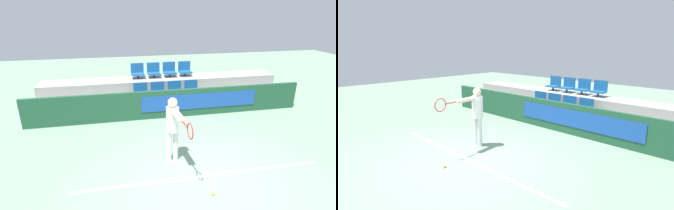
{
  "view_description": "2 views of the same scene",
  "coord_description": "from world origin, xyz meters",
  "views": [
    {
      "loc": [
        -1.72,
        -4.57,
        3.54
      ],
      "look_at": [
        -0.36,
        2.07,
        0.96
      ],
      "focal_mm": 28.0,
      "sensor_mm": 36.0,
      "label": 1
    },
    {
      "loc": [
        4.77,
        -3.55,
        2.69
      ],
      "look_at": [
        -0.51,
        1.94,
        0.95
      ],
      "focal_mm": 28.0,
      "sensor_mm": 36.0,
      "label": 2
    }
  ],
  "objects": [
    {
      "name": "stadium_chair_6",
      "position": [
        0.31,
        5.07,
        1.22
      ],
      "size": [
        0.48,
        0.37,
        0.55
      ],
      "color": "#333333",
      "rests_on": "bleacher_tier_middle"
    },
    {
      "name": "barrier_wall",
      "position": [
        0.03,
        3.41,
        0.48
      ],
      "size": [
        9.25,
        0.14,
        0.95
      ],
      "color": "#1E4C33",
      "rests_on": "ground"
    },
    {
      "name": "tennis_player",
      "position": [
        -0.51,
        0.76,
        0.98
      ],
      "size": [
        0.3,
        1.48,
        1.6
      ],
      "rotation": [
        0.0,
        0.0,
        0.07
      ],
      "color": "silver",
      "rests_on": "ground"
    },
    {
      "name": "court_baseline",
      "position": [
        0.0,
        0.03,
        0.0
      ],
      "size": [
        5.6,
        0.08,
        0.01
      ],
      "color": "white",
      "rests_on": "ground"
    },
    {
      "name": "stadium_chair_7",
      "position": [
        0.92,
        5.07,
        1.22
      ],
      "size": [
        0.48,
        0.37,
        0.55
      ],
      "color": "#333333",
      "rests_on": "bleacher_tier_middle"
    },
    {
      "name": "stadium_chair_4",
      "position": [
        -0.92,
        5.07,
        1.22
      ],
      "size": [
        0.48,
        0.37,
        0.55
      ],
      "color": "#333333",
      "rests_on": "bleacher_tier_middle"
    },
    {
      "name": "stadium_chair_5",
      "position": [
        -0.31,
        5.07,
        1.22
      ],
      "size": [
        0.48,
        0.37,
        0.55
      ],
      "color": "#333333",
      "rests_on": "bleacher_tier_middle"
    },
    {
      "name": "stadium_chair_1",
      "position": [
        -0.31,
        4.1,
        0.73
      ],
      "size": [
        0.48,
        0.37,
        0.55
      ],
      "color": "#333333",
      "rests_on": "bleacher_tier_front"
    },
    {
      "name": "tennis_ball",
      "position": [
        0.01,
        -0.6,
        0.03
      ],
      "size": [
        0.07,
        0.07,
        0.07
      ],
      "color": "#CCDB33",
      "rests_on": "ground"
    },
    {
      "name": "stadium_chair_0",
      "position": [
        -0.92,
        4.1,
        0.73
      ],
      "size": [
        0.48,
        0.37,
        0.55
      ],
      "color": "#333333",
      "rests_on": "bleacher_tier_front"
    },
    {
      "name": "stadium_chair_3",
      "position": [
        0.92,
        4.1,
        0.73
      ],
      "size": [
        0.48,
        0.37,
        0.55
      ],
      "color": "#333333",
      "rests_on": "bleacher_tier_front"
    },
    {
      "name": "ground_plane",
      "position": [
        0.0,
        0.0,
        0.0
      ],
      "size": [
        30.0,
        30.0,
        0.0
      ],
      "primitive_type": "plane",
      "color": "gray"
    },
    {
      "name": "bleacher_tier_front",
      "position": [
        0.0,
        3.98,
        0.24
      ],
      "size": [
        8.85,
        0.98,
        0.49
      ],
      "color": "#9E9E99",
      "rests_on": "ground"
    },
    {
      "name": "bleacher_tier_middle",
      "position": [
        0.0,
        4.96,
        0.49
      ],
      "size": [
        8.85,
        0.98,
        0.97
      ],
      "color": "#9E9E99",
      "rests_on": "ground"
    },
    {
      "name": "stadium_chair_2",
      "position": [
        0.31,
        4.1,
        0.73
      ],
      "size": [
        0.48,
        0.37,
        0.55
      ],
      "color": "#333333",
      "rests_on": "bleacher_tier_front"
    }
  ]
}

